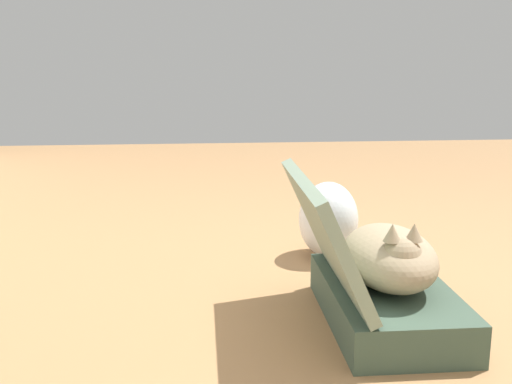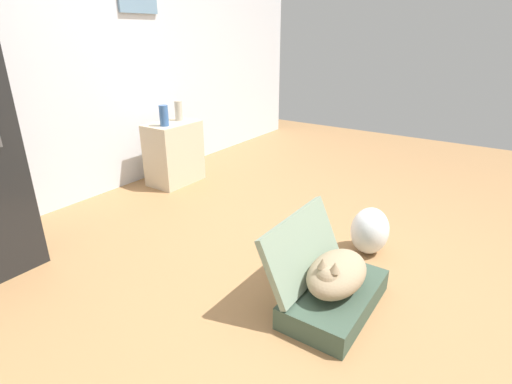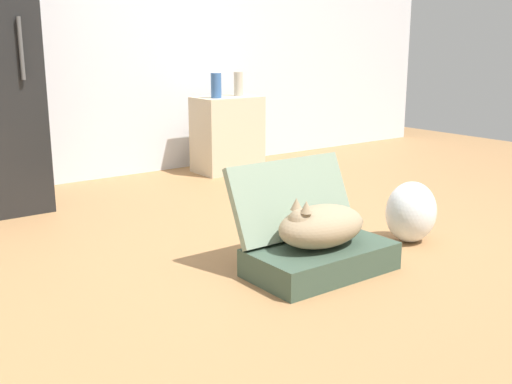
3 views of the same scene
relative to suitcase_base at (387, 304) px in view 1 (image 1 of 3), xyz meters
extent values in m
plane|color=#9E7247|center=(0.28, 0.26, -0.06)|extent=(7.68, 7.68, 0.00)
cube|color=#384C3D|center=(0.00, 0.00, 0.00)|extent=(0.66, 0.38, 0.13)
cube|color=gray|center=(0.00, 0.21, 0.24)|extent=(0.66, 0.19, 0.36)
ellipsoid|color=#998466|center=(0.00, 0.00, 0.16)|extent=(0.44, 0.28, 0.19)
sphere|color=#998466|center=(-0.12, 0.00, 0.20)|extent=(0.12, 0.12, 0.12)
cone|color=#998466|center=(-0.12, -0.03, 0.27)|extent=(0.05, 0.05, 0.05)
cone|color=#998466|center=(-0.12, 0.03, 0.27)|extent=(0.05, 0.05, 0.05)
cylinder|color=#998466|center=(0.20, 0.04, 0.11)|extent=(0.20, 0.03, 0.07)
ellipsoid|color=silver|center=(0.68, 0.05, 0.10)|extent=(0.28, 0.25, 0.32)
camera|label=1|loc=(-1.82, 0.58, 0.78)|focal=43.74mm
camera|label=2|loc=(-1.68, -0.63, 1.33)|focal=27.55mm
camera|label=3|loc=(-1.82, -1.95, 0.97)|focal=43.48mm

